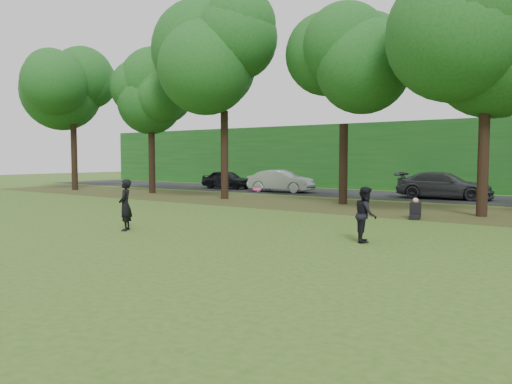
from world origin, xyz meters
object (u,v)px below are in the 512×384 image
player_left (125,205)px  player_right (366,214)px  frisbee (257,189)px  seated_person (415,211)px

player_left → player_right: size_ratio=1.07×
player_left → frisbee: size_ratio=4.52×
player_right → seated_person: bearing=-18.4°
frisbee → seated_person: (2.56, 7.08, -1.13)m
player_left → player_right: bearing=71.7°
player_left → seated_person: size_ratio=2.05×
player_left → frisbee: 4.51m
player_right → seated_person: player_right is taller
player_right → frisbee: 3.36m
frisbee → player_left: bearing=-158.2°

